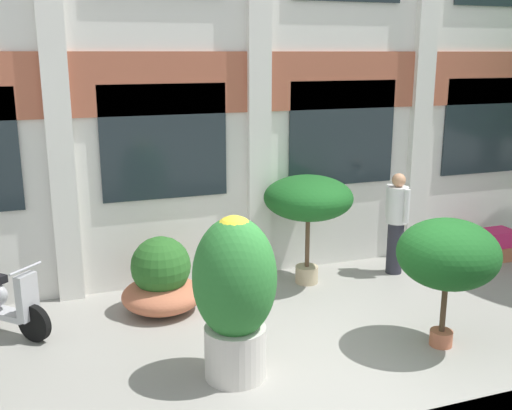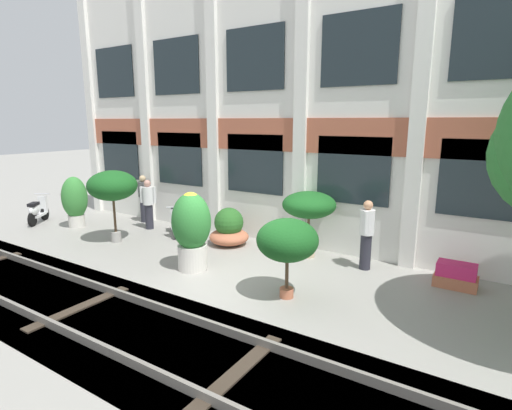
% 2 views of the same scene
% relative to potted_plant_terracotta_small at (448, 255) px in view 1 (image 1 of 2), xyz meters
% --- Properties ---
extents(ground_plane, '(80.00, 80.00, 0.00)m').
position_rel_potted_plant_terracotta_small_xyz_m(ground_plane, '(-1.29, 0.10, -1.18)').
color(ground_plane, gray).
extents(potted_plant_terracotta_small, '(1.22, 1.22, 1.62)m').
position_rel_potted_plant_terracotta_small_xyz_m(potted_plant_terracotta_small, '(0.00, 0.00, 0.00)').
color(potted_plant_terracotta_small, '#B76647').
rests_on(potted_plant_terracotta_small, ground).
extents(potted_plant_fluted_column, '(0.92, 0.92, 1.87)m').
position_rel_potted_plant_terracotta_small_xyz_m(potted_plant_fluted_column, '(-2.63, 0.17, -0.13)').
color(potted_plant_fluted_column, beige).
rests_on(potted_plant_fluted_column, ground).
extents(potted_plant_wide_bowl, '(1.13, 1.13, 1.07)m').
position_rel_potted_plant_terracotta_small_xyz_m(potted_plant_wide_bowl, '(-3.06, 2.22, -0.74)').
color(potted_plant_wide_bowl, '#B76647').
rests_on(potted_plant_wide_bowl, ground).
extents(potted_plant_tall_urn, '(1.37, 1.37, 1.72)m').
position_rel_potted_plant_terracotta_small_xyz_m(potted_plant_tall_urn, '(-0.70, 2.48, 0.16)').
color(potted_plant_tall_urn, tan).
rests_on(potted_plant_tall_urn, ground).
extents(potted_plant_square_trough, '(0.86, 0.49, 0.53)m').
position_rel_potted_plant_terracotta_small_xyz_m(potted_plant_square_trough, '(2.80, 2.38, -0.93)').
color(potted_plant_square_trough, '#B76647').
rests_on(potted_plant_square_trough, ground).
extents(scooter_near_curb, '(1.04, 1.04, 0.98)m').
position_rel_potted_plant_terracotta_small_xyz_m(scooter_near_curb, '(-5.11, 2.19, -0.75)').
color(scooter_near_curb, black).
rests_on(scooter_near_curb, ground).
extents(resident_watching_tracks, '(0.34, 0.53, 1.67)m').
position_rel_potted_plant_terracotta_small_xyz_m(resident_watching_tracks, '(0.84, 2.40, -0.29)').
color(resident_watching_tracks, '#282833').
rests_on(resident_watching_tracks, ground).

